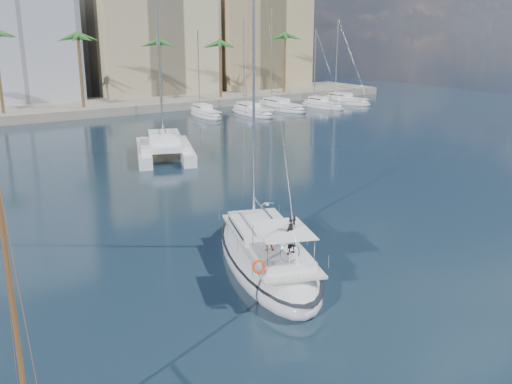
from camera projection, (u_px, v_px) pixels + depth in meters
ground at (289, 255)px, 31.63m from camera, size 160.00×160.00×0.00m
quay at (33, 111)px, 80.48m from camera, size 120.00×14.00×1.20m
building_beige at (150, 39)px, 96.63m from camera, size 20.00×14.00×20.00m
building_tan_right at (255, 44)px, 105.80m from camera, size 18.00×12.00×18.00m
palm_centre at (32, 41)px, 74.55m from camera, size 3.60×3.60×12.30m
palm_right at (251, 38)px, 92.40m from camera, size 3.60×3.60×12.30m
main_sloop at (267, 256)px, 30.04m from camera, size 8.11×13.64×19.29m
catamaran at (164, 146)px, 54.73m from camera, size 8.39×11.38×15.14m
seagull at (267, 204)px, 37.39m from camera, size 1.09×0.47×0.20m
moored_yacht_a at (205, 116)px, 79.90m from camera, size 3.37×9.52×11.90m
moored_yacht_b at (252, 114)px, 81.71m from camera, size 3.32×10.83×13.72m
moored_yacht_c at (281, 109)px, 86.73m from camera, size 3.98×12.33×15.54m
moored_yacht_d at (322, 108)px, 88.53m from camera, size 3.52×9.55×11.90m
moored_yacht_e at (345, 103)px, 93.55m from camera, size 4.61×11.11×13.72m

